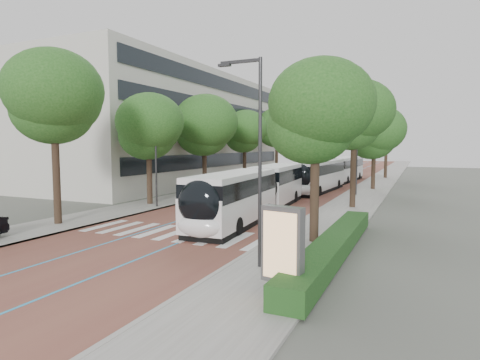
# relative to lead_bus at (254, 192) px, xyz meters

# --- Properties ---
(ground) EXTENTS (160.00, 160.00, 0.00)m
(ground) POSITION_rel_lead_bus_xyz_m (-2.04, -8.01, -1.63)
(ground) COLOR #51544C
(ground) RESTS_ON ground
(road) EXTENTS (11.00, 140.00, 0.02)m
(road) POSITION_rel_lead_bus_xyz_m (-2.04, 31.99, -1.62)
(road) COLOR brown
(road) RESTS_ON ground
(sidewalk_left) EXTENTS (4.00, 140.00, 0.12)m
(sidewalk_left) POSITION_rel_lead_bus_xyz_m (-9.54, 31.99, -1.57)
(sidewalk_left) COLOR gray
(sidewalk_left) RESTS_ON ground
(sidewalk_right) EXTENTS (4.00, 140.00, 0.12)m
(sidewalk_right) POSITION_rel_lead_bus_xyz_m (5.46, 31.99, -1.57)
(sidewalk_right) COLOR gray
(sidewalk_right) RESTS_ON ground
(kerb_left) EXTENTS (0.20, 140.00, 0.14)m
(kerb_left) POSITION_rel_lead_bus_xyz_m (-7.64, 31.99, -1.57)
(kerb_left) COLOR gray
(kerb_left) RESTS_ON ground
(kerb_right) EXTENTS (0.20, 140.00, 0.14)m
(kerb_right) POSITION_rel_lead_bus_xyz_m (3.56, 31.99, -1.57)
(kerb_right) COLOR gray
(kerb_right) RESTS_ON ground
(zebra_crossing) EXTENTS (10.55, 3.60, 0.01)m
(zebra_crossing) POSITION_rel_lead_bus_xyz_m (-1.84, -7.01, -1.60)
(zebra_crossing) COLOR silver
(zebra_crossing) RESTS_ON ground
(lane_line_left) EXTENTS (0.12, 126.00, 0.01)m
(lane_line_left) POSITION_rel_lead_bus_xyz_m (-3.64, 31.99, -1.60)
(lane_line_left) COLOR #2794C7
(lane_line_left) RESTS_ON road
(lane_line_right) EXTENTS (0.12, 126.00, 0.01)m
(lane_line_right) POSITION_rel_lead_bus_xyz_m (-0.44, 31.99, -1.60)
(lane_line_right) COLOR #2794C7
(lane_line_right) RESTS_ON road
(office_building) EXTENTS (18.11, 40.00, 14.00)m
(office_building) POSITION_rel_lead_bus_xyz_m (-21.52, 19.99, 5.37)
(office_building) COLOR #B9B7AC
(office_building) RESTS_ON ground
(hedge) EXTENTS (1.20, 14.00, 0.80)m
(hedge) POSITION_rel_lead_bus_xyz_m (7.06, -8.01, -1.11)
(hedge) COLOR #143A14
(hedge) RESTS_ON sidewalk_right
(streetlight_near) EXTENTS (1.82, 0.20, 8.00)m
(streetlight_near) POSITION_rel_lead_bus_xyz_m (4.58, -11.01, 3.19)
(streetlight_near) COLOR #2D2D2F
(streetlight_near) RESTS_ON sidewalk_right
(streetlight_far) EXTENTS (1.82, 0.20, 8.00)m
(streetlight_far) POSITION_rel_lead_bus_xyz_m (4.58, 13.99, 3.19)
(streetlight_far) COLOR #2D2D2F
(streetlight_far) RESTS_ON sidewalk_right
(lamp_post_left) EXTENTS (0.14, 0.14, 8.00)m
(lamp_post_left) POSITION_rel_lead_bus_xyz_m (-8.14, -0.01, 2.49)
(lamp_post_left) COLOR #2D2D2F
(lamp_post_left) RESTS_ON sidewalk_left
(trees_left) EXTENTS (6.40, 60.53, 9.88)m
(trees_left) POSITION_rel_lead_bus_xyz_m (-9.54, 16.94, 5.12)
(trees_left) COLOR black
(trees_left) RESTS_ON ground
(trees_right) EXTENTS (5.94, 46.99, 9.12)m
(trees_right) POSITION_rel_lead_bus_xyz_m (5.66, 14.11, 4.72)
(trees_right) COLOR black
(trees_right) RESTS_ON ground
(lead_bus) EXTENTS (3.65, 18.52, 3.20)m
(lead_bus) POSITION_rel_lead_bus_xyz_m (0.00, 0.00, 0.00)
(lead_bus) COLOR black
(lead_bus) RESTS_ON ground
(bus_queued_0) EXTENTS (3.17, 12.51, 3.20)m
(bus_queued_0) POSITION_rel_lead_bus_xyz_m (0.61, 15.54, -0.00)
(bus_queued_0) COLOR white
(bus_queued_0) RESTS_ON ground
(bus_queued_1) EXTENTS (3.19, 12.52, 3.20)m
(bus_queued_1) POSITION_rel_lead_bus_xyz_m (0.97, 29.12, -0.00)
(bus_queued_1) COLOR white
(bus_queued_1) RESTS_ON ground
(ad_panel) EXTENTS (1.41, 0.63, 2.83)m
(ad_panel) POSITION_rel_lead_bus_xyz_m (6.52, -13.52, -0.02)
(ad_panel) COLOR #59595B
(ad_panel) RESTS_ON sidewalk_right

